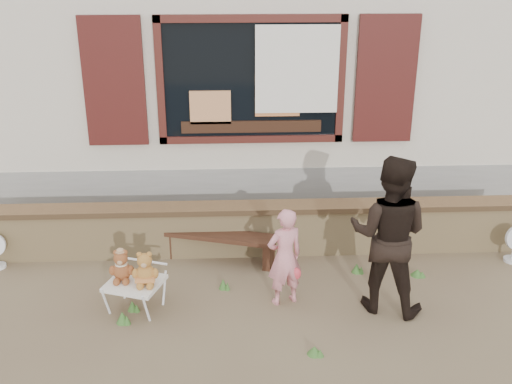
{
  "coord_description": "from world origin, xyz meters",
  "views": [
    {
      "loc": [
        -0.31,
        -5.95,
        3.6
      ],
      "look_at": [
        0.0,
        0.6,
        1.0
      ],
      "focal_mm": 42.0,
      "sensor_mm": 36.0,
      "label": 1
    }
  ],
  "objects_px": {
    "folding_chair": "(135,284)",
    "teddy_bear_right": "(145,268)",
    "adult": "(388,235)",
    "bench": "(219,241)",
    "child": "(285,257)",
    "teddy_bear_left": "(121,265)"
  },
  "relations": [
    {
      "from": "bench",
      "to": "folding_chair",
      "type": "xyz_separation_m",
      "value": [
        -0.89,
        -1.09,
        0.04
      ]
    },
    {
      "from": "folding_chair",
      "to": "adult",
      "type": "relative_size",
      "value": 0.4
    },
    {
      "from": "bench",
      "to": "teddy_bear_right",
      "type": "height_order",
      "value": "teddy_bear_right"
    },
    {
      "from": "folding_chair",
      "to": "teddy_bear_left",
      "type": "relative_size",
      "value": 1.91
    },
    {
      "from": "teddy_bear_left",
      "to": "child",
      "type": "bearing_deg",
      "value": 20.36
    },
    {
      "from": "folding_chair",
      "to": "teddy_bear_right",
      "type": "height_order",
      "value": "teddy_bear_right"
    },
    {
      "from": "folding_chair",
      "to": "adult",
      "type": "height_order",
      "value": "adult"
    },
    {
      "from": "folding_chair",
      "to": "child",
      "type": "height_order",
      "value": "child"
    },
    {
      "from": "bench",
      "to": "child",
      "type": "xyz_separation_m",
      "value": [
        0.73,
        -1.01,
        0.29
      ]
    },
    {
      "from": "folding_chair",
      "to": "teddy_bear_left",
      "type": "xyz_separation_m",
      "value": [
        -0.13,
        0.05,
        0.21
      ]
    },
    {
      "from": "bench",
      "to": "teddy_bear_right",
      "type": "relative_size",
      "value": 3.88
    },
    {
      "from": "folding_chair",
      "to": "bench",
      "type": "bearing_deg",
      "value": 70.11
    },
    {
      "from": "bench",
      "to": "teddy_bear_right",
      "type": "bearing_deg",
      "value": -106.76
    },
    {
      "from": "bench",
      "to": "teddy_bear_right",
      "type": "xyz_separation_m",
      "value": [
        -0.76,
        -1.13,
        0.26
      ]
    },
    {
      "from": "folding_chair",
      "to": "teddy_bear_right",
      "type": "bearing_deg",
      "value": 0.0
    },
    {
      "from": "teddy_bear_right",
      "to": "adult",
      "type": "distance_m",
      "value": 2.58
    },
    {
      "from": "folding_chair",
      "to": "child",
      "type": "xyz_separation_m",
      "value": [
        1.62,
        0.07,
        0.25
      ]
    },
    {
      "from": "adult",
      "to": "folding_chair",
      "type": "bearing_deg",
      "value": 22.24
    },
    {
      "from": "child",
      "to": "adult",
      "type": "xyz_separation_m",
      "value": [
        1.07,
        -0.14,
        0.31
      ]
    },
    {
      "from": "adult",
      "to": "bench",
      "type": "bearing_deg",
      "value": -8.99
    },
    {
      "from": "folding_chair",
      "to": "adult",
      "type": "xyz_separation_m",
      "value": [
        2.69,
        -0.07,
        0.56
      ]
    },
    {
      "from": "folding_chair",
      "to": "teddy_bear_left",
      "type": "distance_m",
      "value": 0.26
    }
  ]
}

